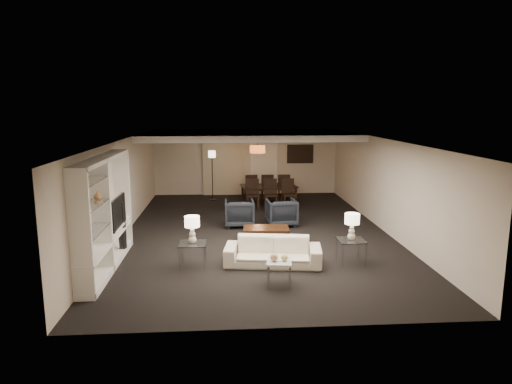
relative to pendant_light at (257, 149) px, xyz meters
The scene contains 35 objects.
floor 4.00m from the pendant_light, 94.90° to the right, with size 11.00×11.00×0.00m, color black.
ceiling 3.56m from the pendant_light, 94.90° to the right, with size 7.00×11.00×0.02m, color silver.
wall_back 2.13m from the pendant_light, 98.53° to the left, with size 7.00×0.02×2.50m, color #C2B49C.
wall_front 9.03m from the pendant_light, 91.91° to the right, with size 7.00×0.02×2.50m, color #C2B49C.
wall_left 5.21m from the pendant_light, 137.35° to the right, with size 0.02×11.00×2.50m, color #C2B49C.
wall_right 4.79m from the pendant_light, 47.56° to the right, with size 0.02×11.00×2.50m, color #C2B49C.
ceiling_soffit 0.57m from the pendant_light, behind, with size 7.00×4.00×0.20m, color silver.
curtains 2.38m from the pendant_light, 122.01° to the left, with size 1.50×0.12×2.40m, color beige.
door 2.19m from the pendant_light, 78.52° to the left, with size 0.90×0.05×2.10m, color silver.
painting 2.69m from the pendant_light, 47.44° to the left, with size 0.95×0.04×0.65m, color #142D38.
media_unit 7.13m from the pendant_light, 120.62° to the right, with size 0.38×3.40×2.35m, color white, non-canonical shape.
pendant_light is the anchor object (origin of this frame).
sofa 6.37m from the pendant_light, 91.18° to the right, with size 2.04×0.80×0.60m, color beige.
coffee_table 4.88m from the pendant_light, 91.60° to the right, with size 1.12×0.65×0.40m, color black, non-canonical shape.
armchair_left 3.33m from the pendant_light, 104.27° to the right, with size 0.81×0.83×0.76m, color black.
armchair_right 3.28m from the pendant_light, 80.62° to the right, with size 0.81×0.83×0.76m, color black.
side_table_left 6.64m from the pendant_light, 106.52° to the right, with size 0.56×0.56×0.52m, color white, non-canonical shape.
side_table_right 6.57m from the pendant_light, 75.68° to the right, with size 0.56×0.56×0.52m, color white, non-canonical shape.
table_lamp_left 6.52m from the pendant_light, 106.52° to the right, with size 0.32×0.32×0.58m, color beige, non-canonical shape.
table_lamp_right 6.45m from the pendant_light, 75.68° to the right, with size 0.32×0.32×0.58m, color beige, non-canonical shape.
marble_table 7.46m from the pendant_light, 91.01° to the right, with size 0.47×0.47×0.47m, color silver, non-canonical shape.
gold_gourd_a 7.39m from the pendant_light, 91.79° to the right, with size 0.15×0.15×0.15m, color tan.
gold_gourd_b 7.39m from the pendant_light, 90.22° to the right, with size 0.13×0.13×0.13m, color #E0CE76.
television 6.67m from the pendant_light, 122.73° to the right, with size 0.15×1.16×0.67m, color black.
vase_blue 8.16m from the pendant_light, 116.39° to the right, with size 0.15×0.15×0.16m, color #2551A1.
vase_amber 7.49m from the pendant_light, 118.85° to the right, with size 0.16×0.16×0.16m, color #AC6A39.
floor_speaker 6.35m from the pendant_light, 124.29° to the right, with size 0.13×0.13×1.21m, color black.
dining_table 1.64m from the pendant_light, ahead, with size 1.88×1.05×0.66m, color black.
chair_nl 1.60m from the pendant_light, 106.46° to the right, with size 0.46×0.46×0.98m, color black, non-canonical shape.
chair_nm 1.64m from the pendant_light, 60.66° to the right, with size 0.46×0.46×0.98m, color black, non-canonical shape.
chair_nr 1.88m from the pendant_light, 35.17° to the right, with size 0.46×0.46×0.98m, color black, non-canonical shape.
chair_fl 1.56m from the pendant_light, 109.00° to the left, with size 0.46×0.46×0.98m, color black, non-canonical shape.
chair_fm 1.60m from the pendant_light, 56.76° to the left, with size 0.46×0.46×0.98m, color black, non-canonical shape.
chair_fr 1.84m from the pendant_light, 31.14° to the left, with size 0.46×0.46×0.98m, color black, non-canonical shape.
floor_lamp 2.09m from the pendant_light, 149.62° to the left, with size 0.26×0.26×1.79m, color black, non-canonical shape.
Camera 1 is at (-0.85, -11.95, 3.34)m, focal length 32.00 mm.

